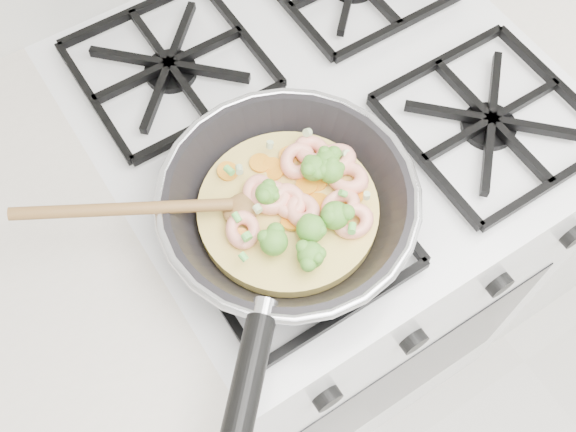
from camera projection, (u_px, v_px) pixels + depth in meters
stove at (314, 244)px, 1.28m from camera, size 0.60×0.60×0.92m
skillet at (288, 209)px, 0.75m from camera, size 0.41×0.40×0.09m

